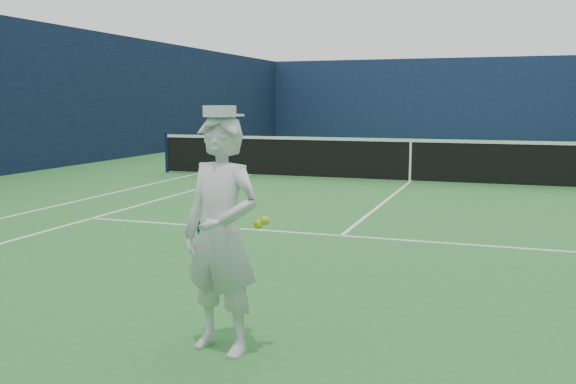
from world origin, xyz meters
name	(u,v)px	position (x,y,z in m)	size (l,w,h in m)	color
ground	(410,182)	(0.00, 0.00, 0.00)	(80.00, 80.00, 0.00)	#2A6E2C
court_markings	(410,182)	(0.00, 0.00, 0.00)	(11.03, 23.83, 0.01)	white
windscreen_fence	(412,95)	(0.00, 0.00, 2.00)	(20.12, 36.12, 4.00)	#101E3C
tennis_net	(410,158)	(0.00, 0.00, 0.55)	(12.88, 0.09, 1.07)	#141E4C
tennis_player	(221,234)	(0.19, -10.71, 0.89)	(0.75, 0.61, 1.83)	silver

